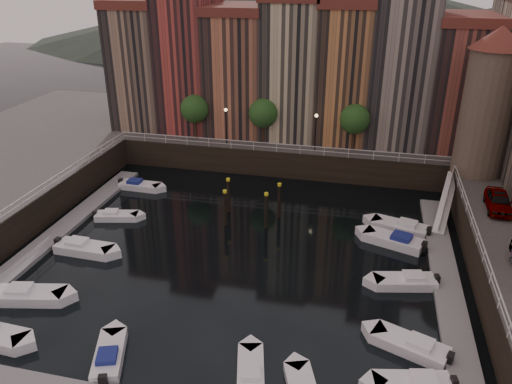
% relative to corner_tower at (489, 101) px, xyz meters
% --- Properties ---
extents(ground, '(200.00, 200.00, 0.00)m').
position_rel_corner_tower_xyz_m(ground, '(-20.00, -14.50, -10.19)').
color(ground, black).
rests_on(ground, ground).
extents(quay_far, '(80.00, 20.00, 3.00)m').
position_rel_corner_tower_xyz_m(quay_far, '(-20.00, 11.50, -8.69)').
color(quay_far, black).
rests_on(quay_far, ground).
extents(dock_left, '(2.00, 28.00, 0.35)m').
position_rel_corner_tower_xyz_m(dock_left, '(-36.20, -15.50, -10.02)').
color(dock_left, gray).
rests_on(dock_left, ground).
extents(dock_right, '(2.00, 28.00, 0.35)m').
position_rel_corner_tower_xyz_m(dock_right, '(-3.80, -15.50, -10.02)').
color(dock_right, gray).
rests_on(dock_right, ground).
extents(mountains, '(145.00, 100.00, 18.00)m').
position_rel_corner_tower_xyz_m(mountains, '(-18.28, 95.50, -2.28)').
color(mountains, '#2D382D').
rests_on(mountains, ground).
extents(far_terrace, '(48.70, 10.30, 17.50)m').
position_rel_corner_tower_xyz_m(far_terrace, '(-16.69, 9.00, 0.76)').
color(far_terrace, '#8D715A').
rests_on(far_terrace, quay_far).
extents(corner_tower, '(5.20, 5.20, 13.80)m').
position_rel_corner_tower_xyz_m(corner_tower, '(0.00, 0.00, 0.00)').
color(corner_tower, '#6B5B4C').
rests_on(corner_tower, quay_right).
extents(promenade_trees, '(21.20, 3.20, 5.20)m').
position_rel_corner_tower_xyz_m(promenade_trees, '(-21.33, 3.70, -3.61)').
color(promenade_trees, black).
rests_on(promenade_trees, quay_far).
extents(street_lamps, '(10.36, 0.36, 4.18)m').
position_rel_corner_tower_xyz_m(street_lamps, '(-21.00, 2.70, -4.30)').
color(street_lamps, black).
rests_on(street_lamps, quay_far).
extents(railings, '(36.08, 34.04, 0.52)m').
position_rel_corner_tower_xyz_m(railings, '(-20.00, -9.62, -6.41)').
color(railings, white).
rests_on(railings, ground).
extents(gangway, '(2.78, 8.32, 3.73)m').
position_rel_corner_tower_xyz_m(gangway, '(-2.90, -4.50, -8.28)').
color(gangway, white).
rests_on(gangway, ground).
extents(mooring_pilings, '(5.25, 3.00, 3.78)m').
position_rel_corner_tower_xyz_m(mooring_pilings, '(-20.41, -9.06, -8.54)').
color(mooring_pilings, black).
rests_on(mooring_pilings, ground).
extents(boat_left_1, '(5.35, 2.88, 1.20)m').
position_rel_corner_tower_xyz_m(boat_left_1, '(-32.71, -24.32, -9.79)').
color(boat_left_1, white).
rests_on(boat_left_1, ground).
extents(boat_left_2, '(5.13, 2.01, 1.17)m').
position_rel_corner_tower_xyz_m(boat_left_2, '(-32.36, -17.64, -9.80)').
color(boat_left_2, white).
rests_on(boat_left_2, ground).
extents(boat_left_3, '(4.23, 2.34, 0.95)m').
position_rel_corner_tower_xyz_m(boat_left_3, '(-32.59, -11.65, -9.87)').
color(boat_left_3, white).
rests_on(boat_left_3, ground).
extents(boat_left_4, '(4.60, 1.79, 1.05)m').
position_rel_corner_tower_xyz_m(boat_left_4, '(-33.48, -4.80, -9.84)').
color(boat_left_4, white).
rests_on(boat_left_4, ground).
extents(boat_right_1, '(4.97, 3.36, 1.12)m').
position_rel_corner_tower_xyz_m(boat_right_1, '(-6.67, -23.41, -9.82)').
color(boat_right_1, white).
rests_on(boat_right_1, ground).
extents(boat_right_2, '(4.88, 2.67, 1.09)m').
position_rel_corner_tower_xyz_m(boat_right_2, '(-6.72, -16.44, -9.83)').
color(boat_right_2, white).
rests_on(boat_right_2, ground).
extents(boat_right_3, '(5.36, 3.43, 1.21)m').
position_rel_corner_tower_xyz_m(boat_right_3, '(-7.45, -10.54, -9.79)').
color(boat_right_3, white).
rests_on(boat_right_3, ground).
extents(boat_right_4, '(5.28, 3.15, 1.18)m').
position_rel_corner_tower_xyz_m(boat_right_4, '(-6.87, -8.00, -9.80)').
color(boat_right_4, white).
rests_on(boat_right_4, ground).
extents(boat_near_1, '(2.94, 4.56, 1.03)m').
position_rel_corner_tower_xyz_m(boat_near_1, '(-24.29, -28.41, -9.85)').
color(boat_near_1, white).
rests_on(boat_near_1, ground).
extents(boat_near_2, '(2.42, 4.31, 0.96)m').
position_rel_corner_tower_xyz_m(boat_near_2, '(-15.77, -27.68, -9.87)').
color(boat_near_2, white).
rests_on(boat_near_2, ground).
extents(car_a, '(2.07, 4.71, 1.58)m').
position_rel_corner_tower_xyz_m(car_a, '(0.50, -8.20, -6.40)').
color(car_a, gray).
rests_on(car_a, quay_right).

